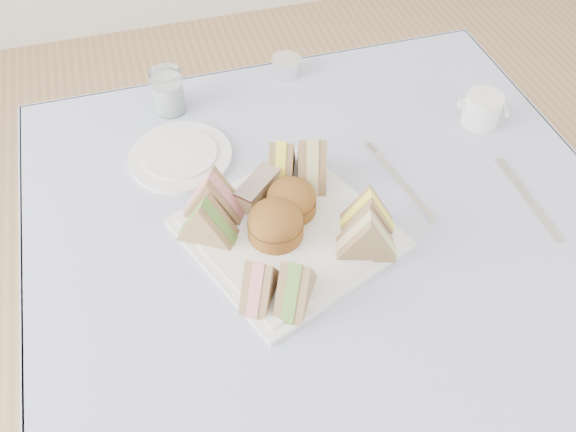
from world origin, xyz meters
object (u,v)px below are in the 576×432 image
object	(u,v)px
water_glass	(168,91)
creamer_jug	(482,109)
table	(325,346)
serving_plate	(288,233)

from	to	relation	value
water_glass	creamer_jug	distance (m)	0.62
water_glass	creamer_jug	size ratio (longest dim) A/B	1.26
table	serving_plate	distance (m)	0.39
creamer_jug	table	bearing A→B (deg)	-134.47
creamer_jug	serving_plate	bearing A→B (deg)	-140.83
table	creamer_jug	world-z (taller)	creamer_jug
water_glass	creamer_jug	xyz separation A→B (m)	(0.59, -0.22, -0.01)
serving_plate	creamer_jug	world-z (taller)	creamer_jug
serving_plate	water_glass	world-z (taller)	water_glass
serving_plate	water_glass	distance (m)	0.41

